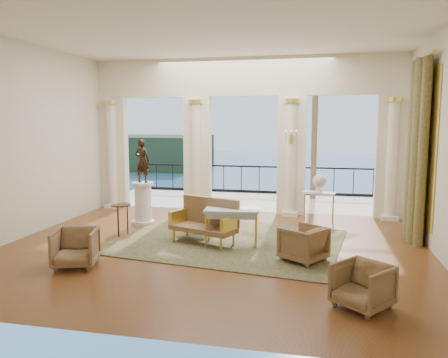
% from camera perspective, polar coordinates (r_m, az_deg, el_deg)
% --- Properties ---
extents(floor, '(9.00, 9.00, 0.00)m').
position_cam_1_polar(floor, '(9.43, -1.48, -8.97)').
color(floor, '#482309').
rests_on(floor, ground).
extents(room_walls, '(9.00, 9.00, 9.00)m').
position_cam_1_polar(room_walls, '(7.96, -3.48, 8.97)').
color(room_walls, beige).
rests_on(room_walls, ground).
extents(arcade, '(9.00, 0.56, 4.50)m').
position_cam_1_polar(arcade, '(12.79, 2.56, 7.09)').
color(arcade, '#F6E7C5').
rests_on(arcade, ground).
extents(terrace, '(10.00, 3.60, 0.10)m').
position_cam_1_polar(terrace, '(14.99, 3.78, -2.99)').
color(terrace, beige).
rests_on(terrace, ground).
extents(balustrade, '(9.00, 0.06, 1.03)m').
position_cam_1_polar(balustrade, '(16.48, 4.61, -0.42)').
color(balustrade, black).
rests_on(balustrade, terrace).
extents(palm_tree, '(2.00, 2.00, 4.50)m').
position_cam_1_polar(palm_tree, '(15.45, 11.91, 12.61)').
color(palm_tree, '#4C3823').
rests_on(palm_tree, terrace).
extents(headland, '(22.00, 18.00, 6.00)m').
position_cam_1_polar(headland, '(85.28, -9.98, 3.56)').
color(headland, black).
rests_on(headland, sea).
extents(sea, '(160.00, 160.00, 0.00)m').
position_cam_1_polar(sea, '(69.36, 10.35, 0.18)').
color(sea, '#2E5E8C').
rests_on(sea, ground).
extents(curtain, '(0.33, 1.40, 4.09)m').
position_cam_1_polar(curtain, '(10.52, 23.94, 3.30)').
color(curtain, '#4A4821').
rests_on(curtain, ground).
extents(window_frame, '(0.04, 1.60, 3.40)m').
position_cam_1_polar(window_frame, '(10.56, 24.96, 3.70)').
color(window_frame, '#E9C54D').
rests_on(window_frame, room_walls).
extents(wall_sconce, '(0.30, 0.11, 0.33)m').
position_cam_1_polar(wall_sconce, '(12.32, 8.77, 5.34)').
color(wall_sconce, '#E9C54D').
rests_on(wall_sconce, arcade).
extents(rug, '(5.35, 4.44, 0.02)m').
position_cam_1_polar(rug, '(9.90, 0.51, -8.10)').
color(rug, '#2D3017').
rests_on(rug, ground).
extents(armchair_a, '(0.93, 0.89, 0.78)m').
position_cam_1_polar(armchair_a, '(8.62, -18.82, -8.26)').
color(armchair_a, '#4C361D').
rests_on(armchair_a, ground).
extents(armchair_b, '(0.96, 0.95, 0.72)m').
position_cam_1_polar(armchair_b, '(6.75, 17.64, -12.89)').
color(armchair_b, '#4C361D').
rests_on(armchair_b, ground).
extents(armchair_c, '(0.99, 1.00, 0.76)m').
position_cam_1_polar(armchair_c, '(8.60, 10.31, -8.08)').
color(armchair_c, '#4C361D').
rests_on(armchair_c, ground).
extents(armchair_d, '(0.83, 0.83, 0.63)m').
position_cam_1_polar(armchair_d, '(10.74, -2.74, -5.19)').
color(armchair_d, '#4C361D').
rests_on(armchair_d, ground).
extents(settee, '(1.62, 1.14, 0.99)m').
position_cam_1_polar(settee, '(9.73, -2.38, -5.47)').
color(settee, '#4C361D').
rests_on(settee, ground).
extents(game_table, '(1.23, 0.77, 0.80)m').
position_cam_1_polar(game_table, '(9.49, 1.03, -4.40)').
color(game_table, '#8DA9B5').
rests_on(game_table, ground).
extents(pedestal, '(0.60, 0.60, 1.09)m').
position_cam_1_polar(pedestal, '(11.69, -10.51, -3.21)').
color(pedestal, silver).
rests_on(pedestal, ground).
extents(statue, '(0.45, 0.34, 1.14)m').
position_cam_1_polar(statue, '(11.53, -10.65, 2.35)').
color(statue, black).
rests_on(statue, pedestal).
extents(console_table, '(0.89, 0.48, 0.80)m').
position_cam_1_polar(console_table, '(12.00, 12.30, -2.31)').
color(console_table, silver).
rests_on(console_table, ground).
extents(urn, '(0.36, 0.36, 0.47)m').
position_cam_1_polar(urn, '(11.94, 12.36, -0.38)').
color(urn, white).
rests_on(urn, console_table).
extents(side_table, '(0.46, 0.46, 0.74)m').
position_cam_1_polar(side_table, '(10.57, -13.31, -3.80)').
color(side_table, black).
rests_on(side_table, ground).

